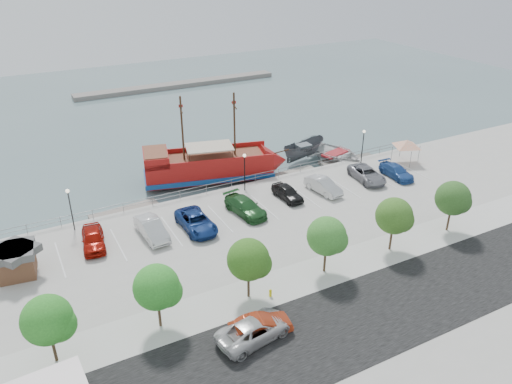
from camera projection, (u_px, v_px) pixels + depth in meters
name	position (u px, v px, depth m)	size (l,w,h in m)	color
ground	(274.00, 225.00, 49.91)	(160.00, 160.00, 0.00)	slate
land_slab	(431.00, 361.00, 33.14)	(100.00, 58.00, 1.20)	#A3A19A
street	(382.00, 310.00, 36.82)	(100.00, 8.00, 0.04)	black
sidewalk	(334.00, 268.00, 41.55)	(100.00, 4.00, 0.05)	beige
seawall_railing	(240.00, 181.00, 55.38)	(50.00, 0.06, 1.00)	slate
far_shore	(179.00, 85.00, 97.35)	(40.00, 3.00, 0.80)	gray
pirate_ship	(219.00, 166.00, 58.56)	(17.56, 8.61, 10.87)	#9E1311
patrol_boat	(303.00, 152.00, 63.92)	(2.43, 6.47, 2.51)	#46494F
speedboat	(336.00, 155.00, 64.07)	(5.45, 7.63, 1.58)	silver
dock_west	(125.00, 212.00, 51.82)	(7.19, 2.05, 0.41)	gray
dock_mid	(291.00, 174.00, 60.28)	(6.68, 1.91, 0.38)	gray
dock_east	(348.00, 161.00, 63.84)	(7.53, 2.15, 0.43)	#68655D
shed	(16.00, 261.00, 40.14)	(3.45, 3.45, 2.53)	brown
canopy_tent	(407.00, 140.00, 60.35)	(5.16, 5.16, 3.29)	slate
street_van	(255.00, 329.00, 33.86)	(2.54, 5.51, 1.53)	#B6B6B6
street_sedan	(261.00, 326.00, 34.25)	(1.53, 4.38, 1.44)	#A93316
fire_hydrant	(270.00, 293.00, 38.03)	(0.23, 0.23, 0.67)	yellow
lamp_post_left	(70.00, 202.00, 45.74)	(0.36, 0.36, 4.28)	black
lamp_post_mid	(245.00, 166.00, 53.27)	(0.36, 0.36, 4.28)	black
lamp_post_right	(363.00, 141.00, 59.97)	(0.36, 0.36, 4.28)	black
tree_a	(50.00, 321.00, 30.88)	(3.30, 3.20, 5.00)	#473321
tree_b	(159.00, 288.00, 33.81)	(3.30, 3.20, 5.00)	#473321
tree_c	(251.00, 261.00, 36.74)	(3.30, 3.20, 5.00)	#473321
tree_d	(329.00, 237.00, 39.67)	(3.30, 3.20, 5.00)	#473321
tree_e	(396.00, 217.00, 42.60)	(3.30, 3.20, 5.00)	#473321
tree_f	(454.00, 199.00, 45.52)	(3.30, 3.20, 5.00)	#473321
parked_car_a	(93.00, 239.00, 44.14)	(1.93, 4.78, 1.63)	#980F06
parked_car_b	(152.00, 229.00, 45.62)	(1.78, 5.10, 1.68)	silver
parked_car_c	(196.00, 222.00, 46.87)	(2.60, 5.64, 1.57)	navy
parked_car_d	(245.00, 207.00, 49.52)	(2.20, 5.41, 1.57)	#225526
parked_car_e	(287.00, 192.00, 52.45)	(1.74, 4.33, 1.48)	black
parked_car_f	(323.00, 186.00, 53.82)	(1.65, 4.73, 1.56)	silver
parked_car_g	(367.00, 174.00, 56.53)	(2.49, 5.40, 1.50)	gray
parked_car_h	(396.00, 171.00, 57.34)	(1.96, 4.83, 1.40)	#244C94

